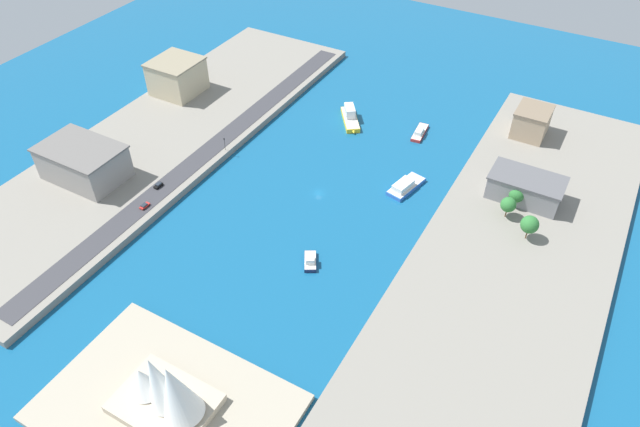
{
  "coord_description": "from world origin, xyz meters",
  "views": [
    {
      "loc": [
        -95.44,
        167.98,
        158.9
      ],
      "look_at": [
        -10.46,
        17.16,
        6.09
      ],
      "focal_mm": 32.6,
      "sensor_mm": 36.0,
      "label": 1
    }
  ],
  "objects_px": {
    "pickup_red": "(145,206)",
    "opera_landmark": "(165,391)",
    "ferry_yellow_fast": "(350,117)",
    "carpark_squat_concrete": "(84,162)",
    "apartment_midrise_tan": "(532,122)",
    "suv_black": "(158,185)",
    "tugboat_red": "(420,132)",
    "warehouse_low_gray": "(525,187)",
    "office_block_beige": "(177,76)",
    "traffic_light_waterfront": "(224,142)",
    "catamaran_blue": "(405,186)"
  },
  "relations": [
    {
      "from": "apartment_midrise_tan",
      "to": "pickup_red",
      "type": "relative_size",
      "value": 4.01
    },
    {
      "from": "pickup_red",
      "to": "opera_landmark",
      "type": "height_order",
      "value": "opera_landmark"
    },
    {
      "from": "pickup_red",
      "to": "warehouse_low_gray",
      "type": "bearing_deg",
      "value": -148.28
    },
    {
      "from": "carpark_squat_concrete",
      "to": "opera_landmark",
      "type": "height_order",
      "value": "opera_landmark"
    },
    {
      "from": "traffic_light_waterfront",
      "to": "warehouse_low_gray",
      "type": "bearing_deg",
      "value": -165.55
    },
    {
      "from": "office_block_beige",
      "to": "warehouse_low_gray",
      "type": "bearing_deg",
      "value": -179.55
    },
    {
      "from": "ferry_yellow_fast",
      "to": "apartment_midrise_tan",
      "type": "xyz_separation_m",
      "value": [
        -82.15,
        -27.22,
        7.52
      ]
    },
    {
      "from": "warehouse_low_gray",
      "to": "traffic_light_waterfront",
      "type": "bearing_deg",
      "value": 14.45
    },
    {
      "from": "tugboat_red",
      "to": "apartment_midrise_tan",
      "type": "xyz_separation_m",
      "value": [
        -46.9,
        -21.41,
        8.72
      ]
    },
    {
      "from": "ferry_yellow_fast",
      "to": "apartment_midrise_tan",
      "type": "relative_size",
      "value": 1.19
    },
    {
      "from": "catamaran_blue",
      "to": "warehouse_low_gray",
      "type": "bearing_deg",
      "value": -161.84
    },
    {
      "from": "warehouse_low_gray",
      "to": "traffic_light_waterfront",
      "type": "relative_size",
      "value": 4.6
    },
    {
      "from": "catamaran_blue",
      "to": "traffic_light_waterfront",
      "type": "bearing_deg",
      "value": 12.3
    },
    {
      "from": "tugboat_red",
      "to": "traffic_light_waterfront",
      "type": "height_order",
      "value": "traffic_light_waterfront"
    },
    {
      "from": "carpark_squat_concrete",
      "to": "pickup_red",
      "type": "bearing_deg",
      "value": 174.32
    },
    {
      "from": "carpark_squat_concrete",
      "to": "suv_black",
      "type": "xyz_separation_m",
      "value": [
        -31.89,
        -9.47,
        -6.73
      ]
    },
    {
      "from": "apartment_midrise_tan",
      "to": "traffic_light_waterfront",
      "type": "xyz_separation_m",
      "value": [
        118.86,
        82.24,
        -2.45
      ]
    },
    {
      "from": "carpark_squat_concrete",
      "to": "opera_landmark",
      "type": "distance_m",
      "value": 124.54
    },
    {
      "from": "catamaran_blue",
      "to": "apartment_midrise_tan",
      "type": "height_order",
      "value": "apartment_midrise_tan"
    },
    {
      "from": "ferry_yellow_fast",
      "to": "carpark_squat_concrete",
      "type": "bearing_deg",
      "value": 52.55
    },
    {
      "from": "warehouse_low_gray",
      "to": "carpark_squat_concrete",
      "type": "relative_size",
      "value": 0.85
    },
    {
      "from": "carpark_squat_concrete",
      "to": "traffic_light_waterfront",
      "type": "relative_size",
      "value": 5.43
    },
    {
      "from": "pickup_red",
      "to": "ferry_yellow_fast",
      "type": "bearing_deg",
      "value": -111.56
    },
    {
      "from": "ferry_yellow_fast",
      "to": "office_block_beige",
      "type": "bearing_deg",
      "value": 14.43
    },
    {
      "from": "pickup_red",
      "to": "opera_landmark",
      "type": "bearing_deg",
      "value": 136.54
    },
    {
      "from": "opera_landmark",
      "to": "ferry_yellow_fast",
      "type": "bearing_deg",
      "value": -80.91
    },
    {
      "from": "office_block_beige",
      "to": "opera_landmark",
      "type": "relative_size",
      "value": 0.82
    },
    {
      "from": "catamaran_blue",
      "to": "traffic_light_waterfront",
      "type": "height_order",
      "value": "traffic_light_waterfront"
    },
    {
      "from": "suv_black",
      "to": "opera_landmark",
      "type": "xyz_separation_m",
      "value": [
        -72.28,
        77.72,
        7.38
      ]
    },
    {
      "from": "tugboat_red",
      "to": "apartment_midrise_tan",
      "type": "relative_size",
      "value": 0.96
    },
    {
      "from": "tugboat_red",
      "to": "office_block_beige",
      "type": "bearing_deg",
      "value": 13.02
    },
    {
      "from": "suv_black",
      "to": "carpark_squat_concrete",
      "type": "bearing_deg",
      "value": 16.54
    },
    {
      "from": "catamaran_blue",
      "to": "suv_black",
      "type": "bearing_deg",
      "value": 30.77
    },
    {
      "from": "office_block_beige",
      "to": "opera_landmark",
      "type": "distance_m",
      "value": 187.05
    },
    {
      "from": "carpark_squat_concrete",
      "to": "traffic_light_waterfront",
      "type": "distance_m",
      "value": 61.1
    },
    {
      "from": "traffic_light_waterfront",
      "to": "apartment_midrise_tan",
      "type": "bearing_deg",
      "value": -145.32
    },
    {
      "from": "pickup_red",
      "to": "opera_landmark",
      "type": "distance_m",
      "value": 94.31
    },
    {
      "from": "ferry_yellow_fast",
      "to": "pickup_red",
      "type": "xyz_separation_m",
      "value": [
        41.2,
        104.29,
        1.61
      ]
    },
    {
      "from": "apartment_midrise_tan",
      "to": "suv_black",
      "type": "distance_m",
      "value": 174.06
    },
    {
      "from": "catamaran_blue",
      "to": "carpark_squat_concrete",
      "type": "relative_size",
      "value": 0.6
    },
    {
      "from": "suv_black",
      "to": "opera_landmark",
      "type": "relative_size",
      "value": 0.14
    },
    {
      "from": "ferry_yellow_fast",
      "to": "carpark_squat_concrete",
      "type": "distance_m",
      "value": 127.13
    },
    {
      "from": "office_block_beige",
      "to": "suv_black",
      "type": "xyz_separation_m",
      "value": [
        -44.95,
        68.04,
        -7.86
      ]
    },
    {
      "from": "tugboat_red",
      "to": "office_block_beige",
      "type": "xyz_separation_m",
      "value": [
        125.44,
        29.01,
        10.73
      ]
    },
    {
      "from": "traffic_light_waterfront",
      "to": "catamaran_blue",
      "type": "bearing_deg",
      "value": -167.7
    },
    {
      "from": "ferry_yellow_fast",
      "to": "carpark_squat_concrete",
      "type": "height_order",
      "value": "carpark_squat_concrete"
    },
    {
      "from": "warehouse_low_gray",
      "to": "suv_black",
      "type": "distance_m",
      "value": 154.16
    },
    {
      "from": "pickup_red",
      "to": "opera_landmark",
      "type": "xyz_separation_m",
      "value": [
        -68.24,
        64.68,
        7.44
      ]
    },
    {
      "from": "warehouse_low_gray",
      "to": "pickup_red",
      "type": "relative_size",
      "value": 6.65
    },
    {
      "from": "apartment_midrise_tan",
      "to": "opera_landmark",
      "type": "xyz_separation_m",
      "value": [
        55.11,
        196.18,
        1.53
      ]
    }
  ]
}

